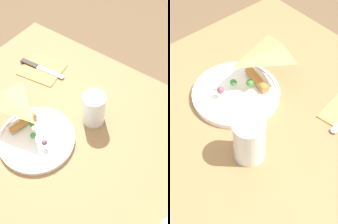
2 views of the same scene
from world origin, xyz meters
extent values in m
plane|color=brown|center=(0.00, 0.00, 0.00)|extent=(6.00, 6.00, 0.00)
cube|color=olive|center=(0.00, 0.00, 0.74)|extent=(0.98, 0.77, 0.03)
cube|color=#382D23|center=(-0.44, 0.34, 0.36)|extent=(0.06, 0.06, 0.73)
cylinder|color=white|center=(-0.07, -0.07, 0.77)|extent=(0.24, 0.24, 0.02)
torus|color=white|center=(-0.07, -0.07, 0.78)|extent=(0.23, 0.23, 0.01)
pyramid|color=#DBA351|center=(-0.06, -0.08, 0.78)|extent=(0.17, 0.13, 0.02)
cylinder|color=#B77A3D|center=(-0.13, -0.06, 0.79)|extent=(0.04, 0.10, 0.02)
sphere|color=#388433|center=(-0.10, -0.05, 0.80)|extent=(0.02, 0.02, 0.02)
sphere|color=#7A4256|center=(-0.03, -0.08, 0.80)|extent=(0.02, 0.02, 0.02)
sphere|color=#388433|center=(-0.07, -0.08, 0.80)|extent=(0.02, 0.02, 0.02)
cylinder|color=white|center=(0.03, 0.10, 0.82)|extent=(0.07, 0.07, 0.11)
cylinder|color=#B27F42|center=(0.03, 0.10, 0.80)|extent=(0.06, 0.06, 0.09)
torus|color=white|center=(0.03, 0.10, 0.87)|extent=(0.08, 0.08, 0.00)
cube|color=#E59E4C|center=(-0.26, 0.17, 0.76)|extent=(0.17, 0.15, 0.00)
cube|color=black|center=(-0.32, 0.17, 0.77)|extent=(0.07, 0.03, 0.01)
cube|color=silver|center=(-0.23, 0.18, 0.76)|extent=(0.12, 0.03, 0.00)
ellipsoid|color=silver|center=(-0.18, 0.18, 0.76)|extent=(0.02, 0.02, 0.00)
camera|label=1|loc=(0.32, -0.36, 1.52)|focal=45.00mm
camera|label=2|loc=(0.32, 0.45, 1.45)|focal=55.00mm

